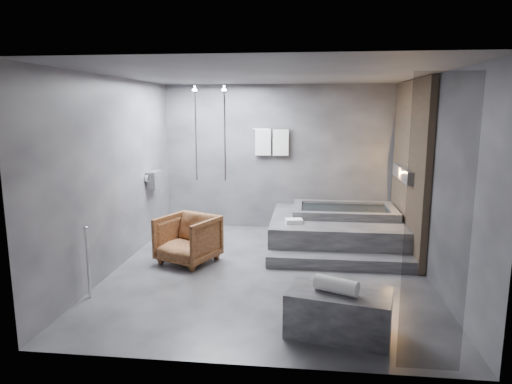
# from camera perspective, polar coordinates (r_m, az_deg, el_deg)

# --- Properties ---
(room) EXTENTS (5.00, 5.04, 2.82)m
(room) POSITION_cam_1_polar(r_m,az_deg,el_deg) (6.61, 5.22, 5.02)
(room) COLOR #2C2C2F
(room) RESTS_ON ground
(tub_deck) EXTENTS (2.20, 2.00, 0.50)m
(tub_deck) POSITION_cam_1_polar(r_m,az_deg,el_deg) (8.08, 9.92, -4.77)
(tub_deck) COLOR #313134
(tub_deck) RESTS_ON ground
(tub_step) EXTENTS (2.20, 0.36, 0.18)m
(tub_step) POSITION_cam_1_polar(r_m,az_deg,el_deg) (7.00, 10.43, -8.57)
(tub_step) COLOR #313134
(tub_step) RESTS_ON ground
(concrete_bench) EXTENTS (1.16, 0.80, 0.48)m
(concrete_bench) POSITION_cam_1_polar(r_m,az_deg,el_deg) (5.02, 10.29, -14.66)
(concrete_bench) COLOR #353538
(concrete_bench) RESTS_ON ground
(driftwood_chair) EXTENTS (1.04, 1.06, 0.73)m
(driftwood_chair) POSITION_cam_1_polar(r_m,az_deg,el_deg) (7.12, -8.51, -5.85)
(driftwood_chair) COLOR #3F200F
(driftwood_chair) RESTS_ON ground
(rolled_towel) EXTENTS (0.48, 0.34, 0.16)m
(rolled_towel) POSITION_cam_1_polar(r_m,az_deg,el_deg) (4.86, 10.00, -11.43)
(rolled_towel) COLOR white
(rolled_towel) RESTS_ON concrete_bench
(deck_towel) EXTENTS (0.30, 0.24, 0.07)m
(deck_towel) POSITION_cam_1_polar(r_m,az_deg,el_deg) (7.47, 4.76, -3.65)
(deck_towel) COLOR white
(deck_towel) RESTS_ON tub_deck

